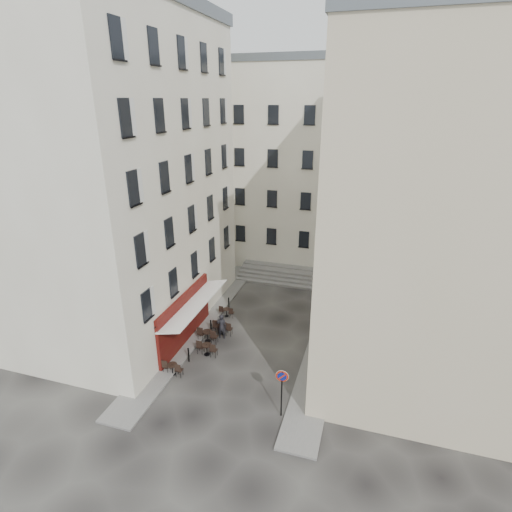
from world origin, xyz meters
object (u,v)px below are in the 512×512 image
at_px(bistro_table_b, 207,348).
at_px(pedestrian, 222,326).
at_px(no_parking_sign, 282,384).
at_px(bistro_table_a, 173,368).

distance_m(bistro_table_b, pedestrian, 2.14).
bearing_deg(pedestrian, no_parking_sign, 122.57).
bearing_deg(pedestrian, bistro_table_b, 74.10).
xyz_separation_m(no_parking_sign, pedestrian, (-5.56, 5.81, -1.06)).
bearing_deg(bistro_table_b, no_parking_sign, -33.02).
bearing_deg(no_parking_sign, bistro_table_a, 164.68).
relative_size(no_parking_sign, bistro_table_a, 2.19).
relative_size(no_parking_sign, bistro_table_b, 2.04).
height_order(no_parking_sign, bistro_table_b, no_parking_sign).
relative_size(bistro_table_a, bistro_table_b, 0.93).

